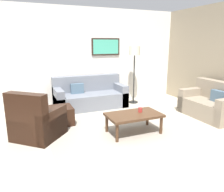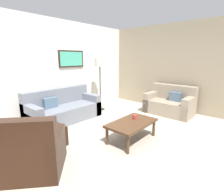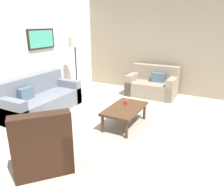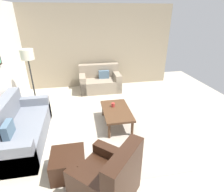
{
  "view_description": "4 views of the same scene",
  "coord_description": "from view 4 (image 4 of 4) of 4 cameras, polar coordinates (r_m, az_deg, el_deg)",
  "views": [
    {
      "loc": [
        -1.85,
        -3.74,
        1.82
      ],
      "look_at": [
        -0.11,
        0.37,
        0.71
      ],
      "focal_mm": 34.85,
      "sensor_mm": 36.0,
      "label": 1
    },
    {
      "loc": [
        -2.61,
        -1.98,
        1.73
      ],
      "look_at": [
        0.21,
        0.51,
        0.88
      ],
      "focal_mm": 27.31,
      "sensor_mm": 36.0,
      "label": 2
    },
    {
      "loc": [
        -3.7,
        -1.81,
        2.08
      ],
      "look_at": [
        0.09,
        0.19,
        0.65
      ],
      "focal_mm": 35.18,
      "sensor_mm": 36.0,
      "label": 3
    },
    {
      "loc": [
        -3.47,
        0.71,
        2.52
      ],
      "look_at": [
        0.26,
        0.03,
        0.75
      ],
      "focal_mm": 28.7,
      "sensor_mm": 36.0,
      "label": 4
    }
  ],
  "objects": [
    {
      "name": "couch_loveseat",
      "position": [
        6.37,
        -3.9,
        4.61
      ],
      "size": [
        0.83,
        1.4,
        0.88
      ],
      "color": "gray",
      "rests_on": "ground_plane"
    },
    {
      "name": "lamp_standing",
      "position": [
        5.05,
        -25.1,
        10.01
      ],
      "size": [
        0.32,
        0.32,
        1.71
      ],
      "color": "black",
      "rests_on": "ground_plane"
    },
    {
      "name": "area_rug",
      "position": [
        4.34,
        0.97,
        -10.39
      ],
      "size": [
        2.97,
        2.22,
        0.01
      ],
      "primitive_type": "cube",
      "color": "gray",
      "rests_on": "ground_plane"
    },
    {
      "name": "stone_feature_panel",
      "position": [
        6.6,
        -4.2,
        15.2
      ],
      "size": [
        0.12,
        5.2,
        2.8
      ],
      "primitive_type": "cube",
      "color": "gray",
      "rests_on": "ground_plane"
    },
    {
      "name": "armchair_leather",
      "position": [
        2.87,
        -0.81,
        -25.53
      ],
      "size": [
        1.13,
        1.13,
        0.95
      ],
      "color": "black",
      "rests_on": "ground_plane"
    },
    {
      "name": "couch_main",
      "position": [
        4.28,
        -27.99,
        -9.57
      ],
      "size": [
        2.0,
        0.89,
        0.88
      ],
      "color": "slate",
      "rests_on": "ground_plane"
    },
    {
      "name": "cup",
      "position": [
        4.41,
        0.34,
        -2.84
      ],
      "size": [
        0.09,
        0.09,
        0.1
      ],
      "primitive_type": "cylinder",
      "color": "#B2332D",
      "rests_on": "coffee_table"
    },
    {
      "name": "coffee_table",
      "position": [
        4.32,
        1.42,
        -5.03
      ],
      "size": [
        1.1,
        0.64,
        0.41
      ],
      "color": "#472D1C",
      "rests_on": "ground_plane"
    },
    {
      "name": "ottoman",
      "position": [
        3.32,
        -13.77,
        -20.24
      ],
      "size": [
        0.56,
        0.56,
        0.4
      ],
      "primitive_type": "cube",
      "color": "black",
      "rests_on": "ground_plane"
    },
    {
      "name": "ground_plane",
      "position": [
        4.34,
        0.97,
        -10.43
      ],
      "size": [
        8.0,
        8.0,
        0.0
      ],
      "primitive_type": "plane",
      "color": "#B2A893"
    }
  ]
}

